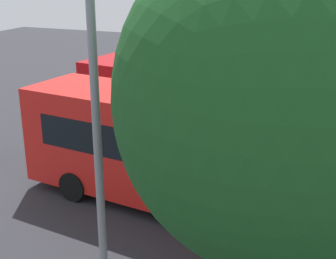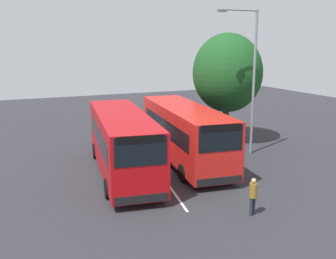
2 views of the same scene
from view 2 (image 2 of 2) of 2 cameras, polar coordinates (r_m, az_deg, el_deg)
ground_plane at (r=22.37m, az=-1.76°, el=-5.52°), size 63.74×63.74×0.00m
bus_far_left at (r=20.99m, az=-6.69°, el=-1.70°), size 10.46×4.00×3.30m
bus_center_left at (r=22.98m, az=2.47°, el=-0.37°), size 10.43×3.74×3.30m
pedestrian at (r=16.49m, az=12.33°, el=-9.15°), size 0.39×0.39×1.59m
street_lamp at (r=24.66m, az=12.00°, el=8.02°), size 0.29×2.85×8.89m
depot_tree at (r=27.64m, az=8.64°, el=8.16°), size 5.20×4.68×7.62m
lane_stripe_outer_left at (r=22.37m, az=-1.76°, el=-5.51°), size 12.26×2.23×0.01m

